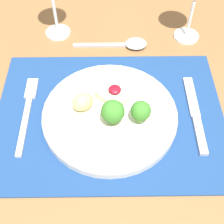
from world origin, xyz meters
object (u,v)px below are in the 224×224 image
(dinner_plate, at_px, (112,113))
(spoon, at_px, (129,44))
(knife, at_px, (197,118))
(fork, at_px, (28,109))

(dinner_plate, distance_m, spoon, 0.23)
(spoon, bearing_deg, knife, -65.67)
(knife, bearing_deg, dinner_plate, -179.78)
(fork, bearing_deg, dinner_plate, -5.73)
(fork, xyz_separation_m, spoon, (0.22, 0.20, 0.00))
(fork, distance_m, knife, 0.35)
(knife, bearing_deg, spoon, 121.10)
(dinner_plate, bearing_deg, fork, 172.52)
(fork, relative_size, knife, 1.00)
(dinner_plate, distance_m, fork, 0.18)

